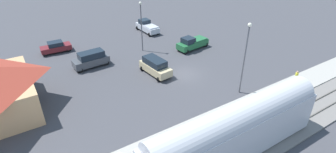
% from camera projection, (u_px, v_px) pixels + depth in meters
% --- Properties ---
extents(ground_plane, '(200.00, 200.00, 0.00)m').
position_uv_depth(ground_plane, '(184.00, 74.00, 35.96)').
color(ground_plane, '#424247').
extents(railway_track, '(4.80, 70.00, 0.30)m').
position_uv_depth(railway_track, '(269.00, 133.00, 25.68)').
color(railway_track, slate).
rests_on(railway_track, ground).
extents(platform, '(3.20, 46.00, 0.30)m').
position_uv_depth(platform, '(239.00, 111.00, 28.57)').
color(platform, '#A8A399').
rests_on(platform, ground).
extents(pedestrian_on_platform, '(0.36, 0.36, 1.71)m').
position_uv_depth(pedestrian_on_platform, '(296.00, 76.00, 32.87)').
color(pedestrian_on_platform, '#333338').
rests_on(pedestrian_on_platform, platform).
extents(suv_charcoal, '(2.22, 5.00, 2.22)m').
position_uv_depth(suv_charcoal, '(91.00, 59.00, 37.32)').
color(suv_charcoal, '#47494F').
rests_on(suv_charcoal, ground).
extents(pickup_green, '(2.61, 5.60, 2.14)m').
position_uv_depth(pickup_green, '(192.00, 43.00, 42.64)').
color(pickup_green, '#236638').
rests_on(pickup_green, ground).
extents(sedan_maroon, '(2.03, 4.58, 1.74)m').
position_uv_depth(sedan_maroon, '(56.00, 47.00, 41.61)').
color(sedan_maroon, maroon).
rests_on(sedan_maroon, ground).
extents(suv_tan, '(5.08, 2.80, 2.22)m').
position_uv_depth(suv_tan, '(155.00, 66.00, 35.46)').
color(suv_tan, '#C6B284').
rests_on(suv_tan, ground).
extents(pickup_silver, '(5.50, 2.73, 2.14)m').
position_uv_depth(pickup_silver, '(147.00, 27.00, 49.42)').
color(pickup_silver, silver).
rests_on(pickup_silver, ground).
extents(light_pole_near_platform, '(0.44, 0.44, 8.63)m').
position_uv_depth(light_pole_near_platform, '(245.00, 52.00, 29.40)').
color(light_pole_near_platform, '#515156').
rests_on(light_pole_near_platform, ground).
extents(light_pole_lot_center, '(0.44, 0.44, 7.77)m').
position_uv_depth(light_pole_lot_center, '(141.00, 21.00, 40.13)').
color(light_pole_lot_center, '#515156').
rests_on(light_pole_lot_center, ground).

